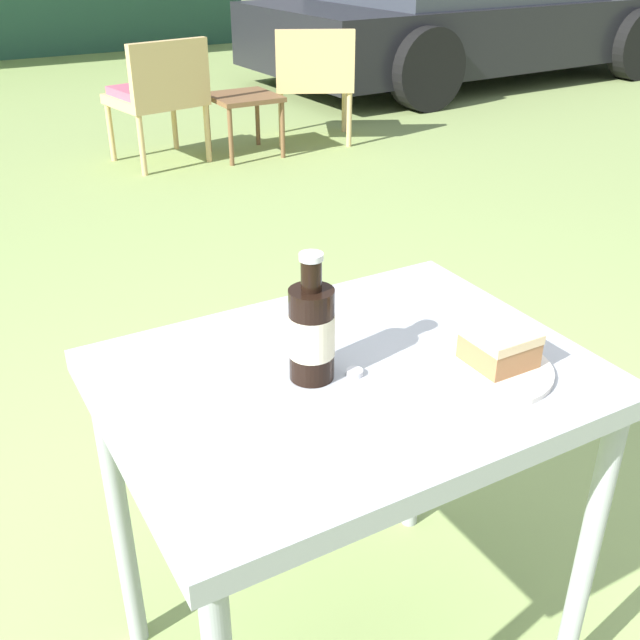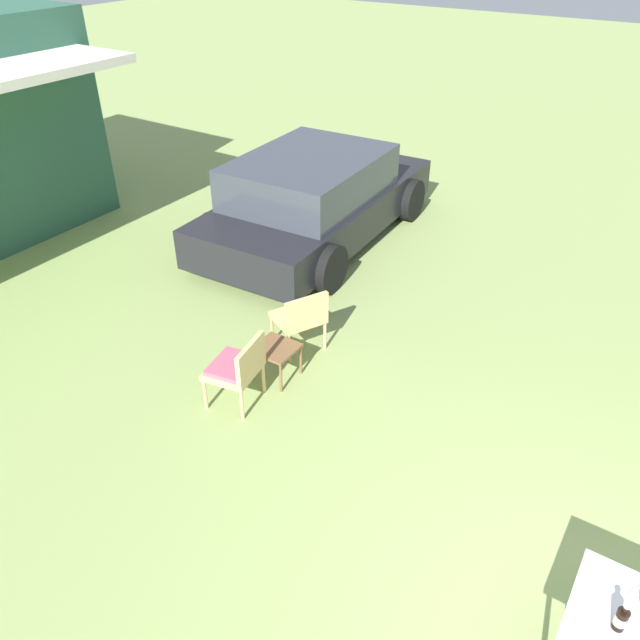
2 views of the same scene
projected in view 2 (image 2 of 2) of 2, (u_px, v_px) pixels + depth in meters
parked_car at (315, 199)px, 9.32m from camera, size 4.36×2.29×1.34m
wicker_chair_cushioned at (238, 366)px, 6.25m from camera, size 0.60×0.56×0.77m
wicker_chair_plain at (301, 316)px, 7.02m from camera, size 0.68×0.66×0.77m
garden_side_table at (276, 351)px, 6.66m from camera, size 0.42×0.43×0.39m
patio_table at (618, 628)px, 3.81m from camera, size 0.80×0.61×0.72m
cola_bottle_near at (621, 619)px, 3.67m from camera, size 0.08×0.08×0.22m
loose_bottle_cap at (625, 620)px, 3.75m from camera, size 0.03×0.03×0.01m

